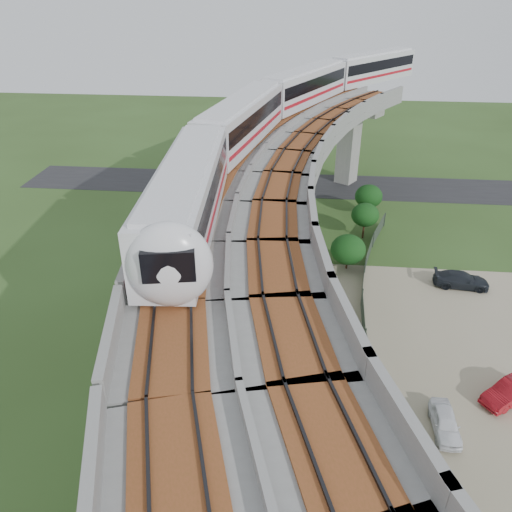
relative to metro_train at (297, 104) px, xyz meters
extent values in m
plane|color=#2F471C|center=(-2.99, -17.55, -12.31)|extent=(160.00, 160.00, 0.00)
cube|color=gray|center=(11.01, -19.55, -12.29)|extent=(18.00, 26.00, 0.04)
cube|color=#232326|center=(-2.99, 12.45, -12.29)|extent=(60.00, 8.00, 0.03)
cube|color=#99968E|center=(6.13, 14.25, -8.11)|extent=(2.86, 2.93, 8.40)
cube|color=#99968E|center=(6.13, 14.25, -3.31)|extent=(7.21, 5.74, 1.20)
cube|color=#99968E|center=(-2.07, -7.13, -8.11)|extent=(2.35, 2.51, 8.40)
cube|color=#99968E|center=(-2.07, -7.13, -3.31)|extent=(7.31, 3.58, 1.20)
cube|color=#99968E|center=(-2.07, -27.97, -8.11)|extent=(2.35, 2.51, 8.40)
cube|color=#99968E|center=(-2.07, -27.97, -3.31)|extent=(7.31, 3.58, 1.20)
cube|color=gray|center=(3.20, 8.99, -2.31)|extent=(16.42, 20.91, 0.80)
cube|color=gray|center=(-0.65, 10.89, -1.41)|extent=(8.66, 17.08, 1.00)
cube|color=gray|center=(7.06, 7.09, -1.41)|extent=(8.66, 17.08, 1.00)
cube|color=brown|center=(1.23, 9.96, -1.85)|extent=(10.68, 18.08, 0.12)
cube|color=black|center=(1.23, 9.96, -1.73)|extent=(9.69, 17.59, 0.12)
cube|color=brown|center=(5.17, 8.02, -1.85)|extent=(10.68, 18.08, 0.12)
cube|color=black|center=(5.17, 8.02, -1.73)|extent=(9.69, 17.59, 0.12)
cube|color=gray|center=(-2.29, -8.42, -2.31)|extent=(11.77, 20.03, 0.80)
cube|color=gray|center=(-6.54, -7.76, -1.41)|extent=(3.22, 18.71, 1.00)
cube|color=gray|center=(1.96, -9.07, -1.41)|extent=(3.22, 18.71, 1.00)
cube|color=brown|center=(-4.46, -8.08, -1.85)|extent=(5.44, 19.05, 0.12)
cube|color=black|center=(-4.46, -8.08, -1.73)|extent=(4.35, 18.88, 0.12)
cube|color=brown|center=(-0.11, -8.75, -1.85)|extent=(5.44, 19.05, 0.12)
cube|color=black|center=(-0.11, -8.75, -1.73)|extent=(4.35, 18.88, 0.12)
cube|color=gray|center=(-2.29, -26.67, -2.31)|extent=(11.77, 20.03, 0.80)
cube|color=gray|center=(-6.54, -27.33, -1.41)|extent=(3.22, 18.71, 1.00)
cube|color=gray|center=(1.96, -26.02, -1.41)|extent=(3.22, 18.71, 1.00)
cube|color=brown|center=(-4.46, -27.01, -1.85)|extent=(5.44, 19.05, 0.12)
cube|color=black|center=(-4.46, -27.01, -1.73)|extent=(4.35, 18.88, 0.12)
cube|color=brown|center=(-0.11, -26.34, -1.85)|extent=(5.44, 19.05, 0.12)
cube|color=black|center=(-0.11, -26.34, -1.73)|extent=(4.35, 18.88, 0.12)
cube|color=silver|center=(-5.06, -21.55, -0.07)|extent=(3.66, 15.14, 3.20)
cube|color=silver|center=(-5.06, -21.55, 1.63)|extent=(3.07, 14.36, 0.22)
cube|color=black|center=(-5.06, -21.55, 0.38)|extent=(3.68, 14.55, 1.15)
cube|color=#B5121E|center=(-5.06, -21.55, -0.82)|extent=(3.68, 14.55, 0.30)
cube|color=black|center=(-5.06, -21.55, -1.53)|extent=(2.72, 12.85, 0.28)
cube|color=silver|center=(-4.11, -6.02, -0.07)|extent=(5.43, 15.24, 3.20)
cube|color=silver|center=(-4.11, -6.02, 1.63)|extent=(4.76, 14.40, 0.22)
cube|color=black|center=(-4.11, -6.02, 0.38)|extent=(5.38, 14.66, 1.15)
cube|color=#B5121E|center=(-4.11, -6.02, -0.82)|extent=(5.38, 14.66, 0.30)
cube|color=black|center=(-4.11, -6.02, -1.53)|extent=(4.23, 12.88, 0.28)
cube|color=silver|center=(0.66, 8.79, -0.07)|extent=(8.80, 14.73, 3.20)
cube|color=silver|center=(0.66, 8.79, 1.63)|extent=(7.99, 13.82, 0.22)
cube|color=black|center=(0.66, 8.79, 0.38)|extent=(8.60, 14.21, 1.15)
cube|color=#B5121E|center=(0.66, 8.79, -0.82)|extent=(8.60, 14.21, 0.30)
cube|color=black|center=(0.66, 8.79, -1.53)|extent=(7.12, 12.36, 0.28)
cube|color=silver|center=(8.96, 21.95, -0.07)|extent=(11.61, 13.30, 3.20)
cube|color=silver|center=(8.96, 21.95, 1.63)|extent=(10.72, 12.38, 0.22)
cube|color=black|center=(8.96, 21.95, 0.38)|extent=(11.28, 12.88, 1.15)
cube|color=#B5121E|center=(8.96, 21.95, -0.82)|extent=(11.28, 12.88, 0.30)
cube|color=black|center=(8.96, 21.95, -1.53)|extent=(9.56, 11.06, 0.28)
ellipsoid|color=silver|center=(-4.17, -28.75, 0.08)|extent=(3.60, 2.39, 3.64)
cylinder|color=#2D382D|center=(9.26, 1.75, -11.56)|extent=(0.08, 0.08, 1.50)
cube|color=#2D382D|center=(8.39, -0.57, -11.56)|extent=(1.69, 4.77, 1.40)
cylinder|color=#2D382D|center=(7.63, -2.92, -11.56)|extent=(0.08, 0.08, 1.50)
cube|color=#2D382D|center=(6.99, -5.31, -11.56)|extent=(1.23, 4.91, 1.40)
cylinder|color=#2D382D|center=(6.46, -7.72, -11.56)|extent=(0.08, 0.08, 1.50)
cube|color=#2D382D|center=(6.05, -10.16, -11.56)|extent=(0.75, 4.99, 1.40)
cylinder|color=#2D382D|center=(5.75, -12.61, -11.56)|extent=(0.08, 0.08, 1.50)
cube|color=#2D382D|center=(5.57, -15.08, -11.56)|extent=(0.27, 5.04, 1.40)
cylinder|color=#2D382D|center=(5.51, -17.55, -11.56)|extent=(0.08, 0.08, 1.50)
cube|color=#2D382D|center=(5.57, -20.02, -11.56)|extent=(0.27, 5.04, 1.40)
cylinder|color=#2D382D|center=(5.75, -22.48, -11.56)|extent=(0.08, 0.08, 1.50)
cube|color=#2D382D|center=(6.05, -24.94, -11.56)|extent=(0.75, 4.99, 1.40)
cylinder|color=#2D382D|center=(6.46, -27.37, -11.56)|extent=(0.08, 0.08, 1.50)
cube|color=#2D382D|center=(6.99, -29.79, -11.56)|extent=(1.23, 4.91, 1.40)
cylinder|color=#382314|center=(7.76, 4.26, -11.64)|extent=(0.18, 0.18, 1.33)
ellipsoid|color=black|center=(7.76, 4.26, -10.13)|extent=(2.83, 2.83, 2.40)
cylinder|color=#382314|center=(6.87, -1.05, -11.48)|extent=(0.18, 0.18, 1.65)
ellipsoid|color=black|center=(6.87, -1.05, -9.88)|extent=(2.61, 2.61, 2.22)
cylinder|color=#382314|center=(4.92, -7.14, -11.81)|extent=(0.18, 0.18, 0.99)
ellipsoid|color=black|center=(4.92, -7.14, -10.42)|extent=(2.98, 2.98, 2.53)
cylinder|color=#382314|center=(2.94, -15.69, -11.79)|extent=(0.18, 0.18, 1.03)
ellipsoid|color=black|center=(2.94, -15.69, -10.69)|extent=(1.96, 1.96, 1.66)
cylinder|color=#382314|center=(3.29, -23.59, -11.48)|extent=(0.18, 0.18, 1.65)
ellipsoid|color=black|center=(3.29, -23.59, -10.00)|extent=(2.20, 2.20, 1.87)
cylinder|color=#382314|center=(5.46, -29.84, -11.48)|extent=(0.18, 0.18, 1.65)
ellipsoid|color=black|center=(5.46, -29.84, -9.86)|extent=(2.66, 2.66, 2.26)
imported|color=white|center=(9.22, -24.50, -11.69)|extent=(1.41, 3.41, 1.16)
imported|color=maroon|center=(13.56, -21.80, -11.63)|extent=(3.92, 3.30, 1.27)
imported|color=black|center=(13.97, -9.19, -11.64)|extent=(4.48, 2.15, 1.26)
camera|label=1|loc=(0.69, -44.89, 9.71)|focal=35.00mm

